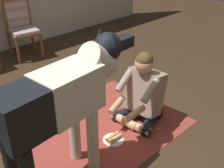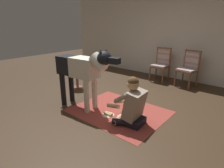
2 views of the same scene
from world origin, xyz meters
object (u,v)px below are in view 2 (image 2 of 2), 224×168
large_dog (82,69)px  dining_chair_right_of_pair (189,67)px  dining_chair_left_of_pair (161,63)px  round_side_table (77,76)px  hot_dog_on_plate (108,114)px  person_sitting_on_floor (132,105)px

large_dog → dining_chair_right_of_pair: bearing=67.8°
dining_chair_left_of_pair → dining_chair_right_of_pair: bearing=-0.1°
round_side_table → large_dog: bearing=-34.3°
large_dog → hot_dog_on_plate: size_ratio=7.11×
dining_chair_left_of_pair → person_sitting_on_floor: (0.80, -2.73, -0.19)m
dining_chair_left_of_pair → large_dog: size_ratio=0.60×
person_sitting_on_floor → large_dog: (-1.13, -0.10, 0.47)m
dining_chair_right_of_pair → round_side_table: dining_chair_right_of_pair is taller
large_dog → round_side_table: large_dog is taller
round_side_table → dining_chair_right_of_pair: bearing=43.1°
dining_chair_left_of_pair → round_side_table: bearing=-124.0°
hot_dog_on_plate → round_side_table: 1.86m
dining_chair_right_of_pair → large_dog: large_dog is taller
hot_dog_on_plate → round_side_table: bearing=158.3°
large_dog → round_side_table: 1.40m
hot_dog_on_plate → person_sitting_on_floor: bearing=5.2°
dining_chair_left_of_pair → person_sitting_on_floor: 2.85m
dining_chair_left_of_pair → person_sitting_on_floor: dining_chair_left_of_pair is taller
large_dog → hot_dog_on_plate: 1.02m
dining_chair_left_of_pair → hot_dog_on_plate: 2.84m
person_sitting_on_floor → hot_dog_on_plate: (-0.50, -0.05, -0.33)m
dining_chair_right_of_pair → round_side_table: size_ratio=1.79×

